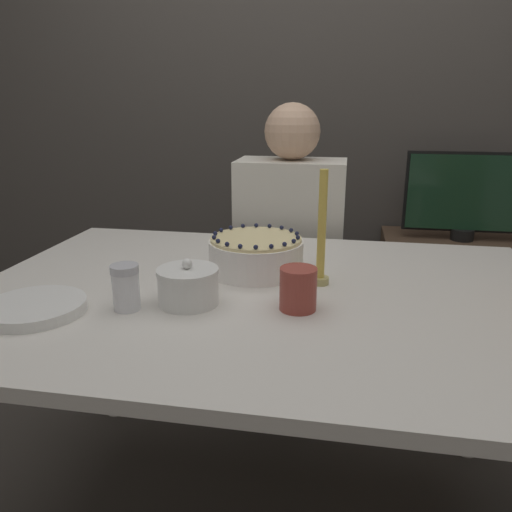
{
  "coord_description": "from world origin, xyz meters",
  "views": [
    {
      "loc": [
        0.2,
        -1.13,
        1.18
      ],
      "look_at": [
        -0.04,
        0.13,
        0.78
      ],
      "focal_mm": 35.0,
      "sensor_mm": 36.0,
      "label": 1
    }
  ],
  "objects": [
    {
      "name": "sugar_shaker",
      "position": [
        -0.27,
        -0.17,
        0.79
      ],
      "size": [
        0.06,
        0.06,
        0.1
      ],
      "color": "white",
      "rests_on": "dining_table"
    },
    {
      "name": "plate_stack",
      "position": [
        -0.46,
        -0.23,
        0.75
      ],
      "size": [
        0.22,
        0.22,
        0.02
      ],
      "color": "white",
      "rests_on": "dining_table"
    },
    {
      "name": "cake",
      "position": [
        -0.04,
        0.13,
        0.78
      ],
      "size": [
        0.26,
        0.26,
        0.11
      ],
      "color": "white",
      "rests_on": "dining_table"
    },
    {
      "name": "sugar_bowl",
      "position": [
        -0.15,
        -0.12,
        0.78
      ],
      "size": [
        0.14,
        0.14,
        0.11
      ],
      "color": "white",
      "rests_on": "dining_table"
    },
    {
      "name": "dining_table",
      "position": [
        0.0,
        0.0,
        0.63
      ],
      "size": [
        1.44,
        1.02,
        0.74
      ],
      "color": "beige",
      "rests_on": "ground_plane"
    },
    {
      "name": "cup",
      "position": [
        0.1,
        -0.1,
        0.79
      ],
      "size": [
        0.08,
        0.08,
        0.1
      ],
      "color": "#993D33",
      "rests_on": "dining_table"
    },
    {
      "name": "candle",
      "position": [
        0.14,
        0.07,
        0.86
      ],
      "size": [
        0.05,
        0.05,
        0.29
      ],
      "color": "tan",
      "rests_on": "dining_table"
    },
    {
      "name": "wall_behind",
      "position": [
        0.0,
        1.4,
        1.3
      ],
      "size": [
        8.0,
        0.05,
        2.6
      ],
      "color": "#4C4742",
      "rests_on": "ground_plane"
    },
    {
      "name": "side_cabinet",
      "position": [
        0.71,
        1.15,
        0.29
      ],
      "size": [
        0.67,
        0.42,
        0.59
      ],
      "color": "#4C3828",
      "rests_on": "ground_plane"
    },
    {
      "name": "tv_monitor",
      "position": [
        0.71,
        1.15,
        0.79
      ],
      "size": [
        0.53,
        0.1,
        0.39
      ],
      "color": "black",
      "rests_on": "side_cabinet"
    },
    {
      "name": "person_man_blue_shirt",
      "position": [
        -0.01,
        0.71,
        0.51
      ],
      "size": [
        0.4,
        0.34,
        1.18
      ],
      "rotation": [
        0.0,
        0.0,
        3.14
      ],
      "color": "#473D33",
      "rests_on": "ground_plane"
    }
  ]
}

